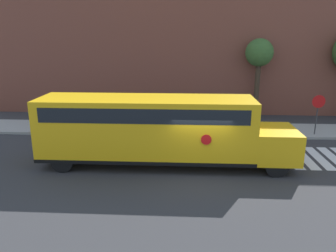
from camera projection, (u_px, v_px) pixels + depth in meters
name	position (u px, v px, depth m)	size (l,w,h in m)	color
ground_plane	(200.00, 171.00, 14.61)	(60.00, 60.00, 0.00)	#333335
sidewalk_strip	(196.00, 129.00, 20.85)	(44.00, 3.00, 0.15)	#9E9E99
building_backdrop	(196.00, 35.00, 25.55)	(32.00, 4.00, 11.68)	brown
crosswalk_stripes	(333.00, 158.00, 16.18)	(4.70, 3.20, 0.01)	white
school_bus	(156.00, 127.00, 14.92)	(11.59, 2.57, 3.17)	yellow
stop_sign	(318.00, 109.00, 19.12)	(0.75, 0.10, 2.53)	#38383A
tree_near_sidewalk	(259.00, 55.00, 22.98)	(1.95, 1.95, 5.67)	#423323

